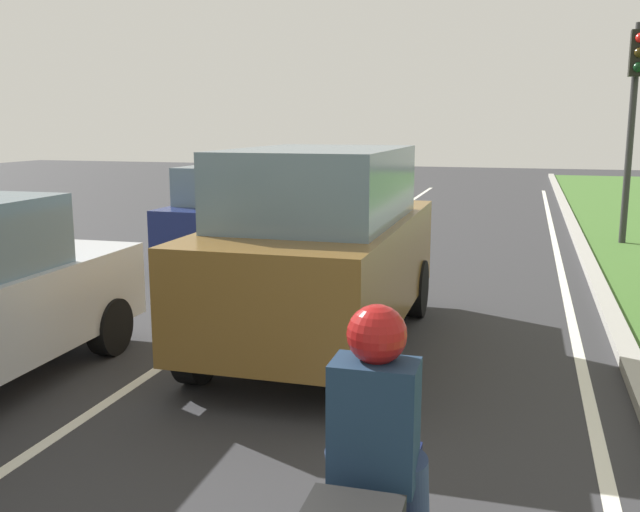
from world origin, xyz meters
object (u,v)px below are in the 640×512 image
at_px(car_hatchback_far, 236,213).
at_px(rider_person, 376,419).
at_px(car_suv_ahead, 322,247).
at_px(traffic_light_near_right, 635,95).

height_order(car_hatchback_far, rider_person, car_hatchback_far).
bearing_deg(car_suv_ahead, traffic_light_near_right, 62.59).
relative_size(car_suv_ahead, car_hatchback_far, 1.20).
relative_size(car_suv_ahead, traffic_light_near_right, 0.99).
xyz_separation_m(car_hatchback_far, traffic_light_near_right, (7.24, 3.58, 2.23)).
relative_size(car_hatchback_far, rider_person, 3.21).
xyz_separation_m(car_suv_ahead, traffic_light_near_right, (4.21, 8.23, 1.95)).
distance_m(car_suv_ahead, car_hatchback_far, 5.56).
height_order(car_suv_ahead, car_hatchback_far, car_suv_ahead).
relative_size(car_hatchback_far, traffic_light_near_right, 0.83).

